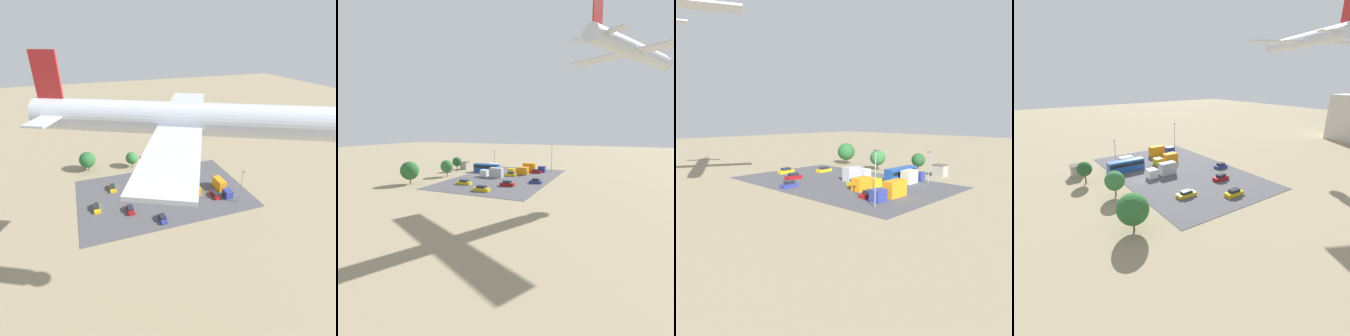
% 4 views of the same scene
% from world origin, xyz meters
% --- Properties ---
extents(ground_plane, '(400.00, 400.00, 0.00)m').
position_xyz_m(ground_plane, '(0.00, 0.00, 0.00)').
color(ground_plane, gray).
extents(parking_lot_surface, '(51.70, 32.73, 0.08)m').
position_xyz_m(parking_lot_surface, '(0.00, 11.68, 0.04)').
color(parking_lot_surface, '#4C4C51').
rests_on(parking_lot_surface, ground).
extents(shed_building, '(3.43, 3.15, 3.20)m').
position_xyz_m(shed_building, '(-13.07, -12.81, 1.61)').
color(shed_building, '#9E998E').
rests_on(shed_building, ground).
extents(bus, '(2.56, 10.58, 3.28)m').
position_xyz_m(bus, '(-9.05, -0.17, 1.85)').
color(bus, '#1E4C9E').
rests_on(bus, ground).
extents(parked_car_0, '(1.89, 4.66, 1.42)m').
position_xyz_m(parked_car_0, '(14.66, 4.29, 0.67)').
color(parked_car_0, gold).
rests_on(parked_car_0, ground).
extents(parked_car_1, '(1.77, 4.63, 1.57)m').
position_xyz_m(parked_car_1, '(20.49, 13.61, 0.73)').
color(parked_car_1, gold).
rests_on(parked_car_1, ground).
extents(parked_car_2, '(1.74, 4.18, 1.53)m').
position_xyz_m(parked_car_2, '(-4.74, 12.09, 0.72)').
color(parked_car_2, gold).
rests_on(parked_car_2, ground).
extents(parked_car_3, '(1.74, 4.24, 1.45)m').
position_xyz_m(parked_car_3, '(-14.46, 18.69, 0.68)').
color(parked_car_3, maroon).
rests_on(parked_car_3, ground).
extents(parked_car_4, '(1.75, 4.00, 1.51)m').
position_xyz_m(parked_car_4, '(4.30, 24.36, 0.71)').
color(parked_car_4, navy).
rests_on(parked_car_4, ground).
extents(parked_car_5, '(1.72, 4.35, 1.64)m').
position_xyz_m(parked_car_5, '(11.65, 17.64, 0.77)').
color(parked_car_5, maroon).
rests_on(parked_car_5, ground).
extents(parked_truck_0, '(2.31, 9.27, 3.33)m').
position_xyz_m(parked_truck_0, '(-17.95, 16.35, 1.60)').
color(parked_truck_0, navy).
rests_on(parked_truck_0, ground).
extents(parked_truck_1, '(2.44, 7.33, 3.20)m').
position_xyz_m(parked_truck_1, '(-12.52, 0.14, 1.54)').
color(parked_truck_1, navy).
rests_on(parked_truck_1, ground).
extents(parked_truck_2, '(2.47, 7.86, 2.82)m').
position_xyz_m(parked_truck_2, '(-9.28, 13.74, 1.37)').
color(parked_truck_2, gold).
rests_on(parked_truck_2, ground).
extents(parked_truck_3, '(2.33, 8.51, 3.40)m').
position_xyz_m(parked_truck_3, '(-0.22, 7.01, 1.63)').
color(parked_truck_3, silver).
rests_on(parked_truck_3, ground).
extents(tree_near_shed, '(3.78, 3.78, 5.78)m').
position_xyz_m(tree_near_shed, '(-6.45, -12.38, 3.87)').
color(tree_near_shed, brown).
rests_on(tree_near_shed, ground).
extents(tree_apron_mid, '(5.75, 5.75, 7.18)m').
position_xyz_m(tree_apron_mid, '(20.91, -11.53, 4.30)').
color(tree_apron_mid, brown).
rests_on(tree_apron_mid, ground).
extents(tree_apron_far, '(4.53, 4.53, 6.07)m').
position_xyz_m(tree_apron_far, '(5.33, -8.90, 3.80)').
color(tree_apron_far, brown).
rests_on(tree_apron_far, ground).
extents(light_pole_lot_centre, '(0.90, 0.28, 7.84)m').
position_xyz_m(light_pole_lot_centre, '(-16.68, -0.33, 4.43)').
color(light_pole_lot_centre, gray).
rests_on(light_pole_lot_centre, ground).
extents(light_pole_lot_edge, '(0.90, 0.28, 10.22)m').
position_xyz_m(light_pole_lot_edge, '(-19.92, 23.60, 5.63)').
color(light_pole_lot_edge, gray).
rests_on(light_pole_lot_edge, ground).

